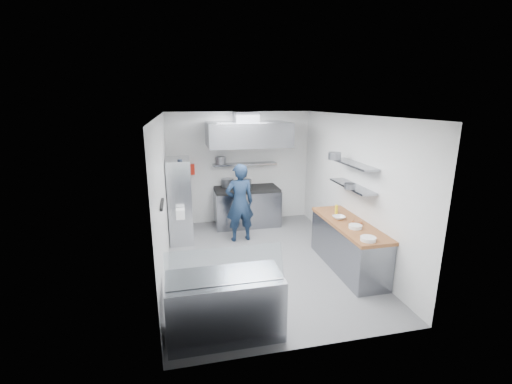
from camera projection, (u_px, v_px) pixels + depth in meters
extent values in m
plane|color=slate|center=(263.00, 261.00, 6.72)|extent=(5.00, 5.00, 0.00)
plane|color=silver|center=(263.00, 115.00, 6.00)|extent=(5.00, 5.00, 0.00)
cube|color=white|center=(240.00, 168.00, 8.72)|extent=(3.60, 2.80, 0.02)
cube|color=white|center=(314.00, 246.00, 4.00)|extent=(3.60, 2.80, 0.02)
cube|color=white|center=(163.00, 198.00, 5.98)|extent=(2.80, 5.00, 0.02)
cube|color=white|center=(352.00, 187.00, 6.74)|extent=(2.80, 5.00, 0.02)
cube|color=gray|center=(247.00, 208.00, 8.61)|extent=(1.60, 0.80, 0.90)
cube|color=black|center=(247.00, 189.00, 8.48)|extent=(1.57, 0.78, 0.06)
cylinder|color=slate|center=(227.00, 183.00, 8.60)|extent=(0.31, 0.31, 0.20)
cylinder|color=slate|center=(245.00, 184.00, 8.33)|extent=(0.31, 0.31, 0.24)
cube|color=gray|center=(245.00, 164.00, 8.56)|extent=(1.60, 0.30, 0.04)
cylinder|color=slate|center=(221.00, 160.00, 8.45)|extent=(0.24, 0.24, 0.18)
cube|color=gray|center=(248.00, 134.00, 7.97)|extent=(1.90, 1.15, 0.55)
cube|color=slate|center=(246.00, 117.00, 8.08)|extent=(0.55, 0.55, 0.24)
cube|color=red|center=(190.00, 169.00, 8.39)|extent=(0.22, 0.10, 0.26)
imported|color=#14233C|center=(240.00, 203.00, 7.53)|extent=(0.67, 0.47, 1.75)
cube|color=silver|center=(180.00, 200.00, 7.55)|extent=(0.50, 0.90, 1.85)
cube|color=white|center=(180.00, 214.00, 7.03)|extent=(0.18, 0.22, 0.20)
cube|color=yellow|center=(179.00, 184.00, 7.43)|extent=(0.13, 0.17, 0.15)
cylinder|color=black|center=(180.00, 164.00, 6.99)|extent=(0.10, 0.10, 0.18)
cube|color=black|center=(162.00, 204.00, 5.10)|extent=(0.04, 0.55, 0.05)
cube|color=gray|center=(348.00, 247.00, 6.36)|extent=(0.62, 2.00, 0.84)
cube|color=#995A2B|center=(349.00, 224.00, 6.24)|extent=(0.65, 2.04, 0.06)
cylinder|color=white|center=(368.00, 239.00, 5.41)|extent=(0.25, 0.25, 0.06)
cylinder|color=white|center=(355.00, 227.00, 5.95)|extent=(0.23, 0.23, 0.06)
cylinder|color=#C36E37|center=(357.00, 223.00, 6.14)|extent=(0.17, 0.17, 0.06)
cylinder|color=yellow|center=(336.00, 209.00, 6.69)|extent=(0.06, 0.06, 0.18)
imported|color=white|center=(339.00, 217.00, 6.42)|extent=(0.23, 0.23, 0.06)
cube|color=gray|center=(352.00, 186.00, 6.40)|extent=(0.30, 1.30, 0.04)
cube|color=gray|center=(354.00, 164.00, 6.29)|extent=(0.30, 1.30, 0.04)
cylinder|color=slate|center=(350.00, 186.00, 6.11)|extent=(0.20, 0.20, 0.10)
cylinder|color=slate|center=(335.00, 156.00, 6.65)|extent=(0.25, 0.25, 0.14)
cube|color=gray|center=(225.00, 306.00, 4.51)|extent=(1.50, 0.70, 0.85)
cube|color=silver|center=(225.00, 265.00, 4.23)|extent=(1.47, 0.19, 0.42)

